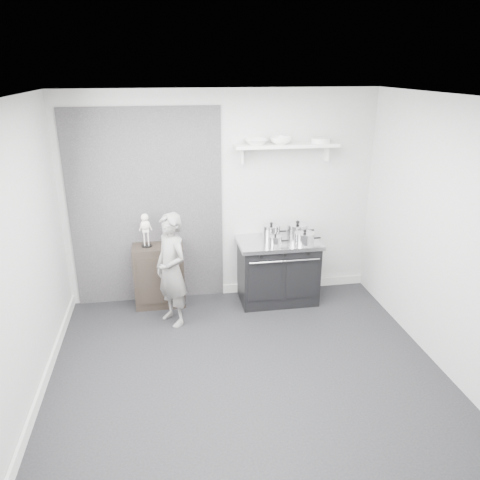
{
  "coord_description": "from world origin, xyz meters",
  "views": [
    {
      "loc": [
        -0.72,
        -3.97,
        2.94
      ],
      "look_at": [
        0.1,
        0.95,
        1.08
      ],
      "focal_mm": 35.0,
      "sensor_mm": 36.0,
      "label": 1
    }
  ],
  "objects": [
    {
      "name": "pot_back_right",
      "position": [
        0.97,
        1.59,
        0.93
      ],
      "size": [
        0.37,
        0.28,
        0.22
      ],
      "color": "silver",
      "rests_on": "stove"
    },
    {
      "name": "skeleton_full",
      "position": [
        -0.98,
        1.61,
        1.07
      ],
      "size": [
        0.14,
        0.09,
        0.5
      ],
      "primitive_type": null,
      "color": "beige",
      "rests_on": "side_cabinet"
    },
    {
      "name": "bowl_small",
      "position": [
        0.72,
        1.67,
        2.08
      ],
      "size": [
        0.27,
        0.27,
        0.08
      ],
      "primitive_type": "imported",
      "color": "white",
      "rests_on": "wall_shelf"
    },
    {
      "name": "skeleton_torso",
      "position": [
        -0.7,
        1.61,
        1.0
      ],
      "size": [
        0.1,
        0.07,
        0.37
      ],
      "primitive_type": null,
      "color": "beige",
      "rests_on": "side_cabinet"
    },
    {
      "name": "pot_front_center",
      "position": [
        0.61,
        1.34,
        0.9
      ],
      "size": [
        0.25,
        0.17,
        0.15
      ],
      "color": "silver",
      "rests_on": "stove"
    },
    {
      "name": "bowl_large",
      "position": [
        0.41,
        1.67,
        2.07
      ],
      "size": [
        0.28,
        0.28,
        0.07
      ],
      "primitive_type": "imported",
      "color": "white",
      "rests_on": "wall_shelf"
    },
    {
      "name": "pot_front_right",
      "position": [
        0.98,
        1.32,
        0.91
      ],
      "size": [
        0.33,
        0.25,
        0.19
      ],
      "color": "silver",
      "rests_on": "stove"
    },
    {
      "name": "side_cabinet",
      "position": [
        -0.85,
        1.61,
        0.41
      ],
      "size": [
        0.63,
        0.37,
        0.82
      ],
      "primitive_type": "cube",
      "color": "black",
      "rests_on": "ground"
    },
    {
      "name": "child",
      "position": [
        -0.69,
        1.11,
        0.69
      ],
      "size": [
        0.55,
        0.6,
        1.39
      ],
      "primitive_type": "imported",
      "rotation": [
        0.0,
        0.0,
        -1.01
      ],
      "color": "slate",
      "rests_on": "ground"
    },
    {
      "name": "plate_stack",
      "position": [
        1.24,
        1.67,
        2.07
      ],
      "size": [
        0.24,
        0.24,
        0.06
      ],
      "primitive_type": "cylinder",
      "color": "silver",
      "rests_on": "wall_shelf"
    },
    {
      "name": "room_shell",
      "position": [
        -0.09,
        0.15,
        1.64
      ],
      "size": [
        4.02,
        3.62,
        2.71
      ],
      "color": "#B2B3B0",
      "rests_on": "ground"
    },
    {
      "name": "pot_back_left",
      "position": [
        0.62,
        1.61,
        0.93
      ],
      "size": [
        0.32,
        0.23,
        0.21
      ],
      "color": "silver",
      "rests_on": "stove"
    },
    {
      "name": "ground",
      "position": [
        0.0,
        0.0,
        0.0
      ],
      "size": [
        4.0,
        4.0,
        0.0
      ],
      "primitive_type": "plane",
      "color": "black",
      "rests_on": "ground"
    },
    {
      "name": "stove",
      "position": [
        0.69,
        1.48,
        0.42
      ],
      "size": [
        1.05,
        0.65,
        0.84
      ],
      "color": "black",
      "rests_on": "ground"
    },
    {
      "name": "wall_shelf",
      "position": [
        0.8,
        1.68,
        2.01
      ],
      "size": [
        1.3,
        0.26,
        0.24
      ],
      "color": "silver",
      "rests_on": "room_shell"
    }
  ]
}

